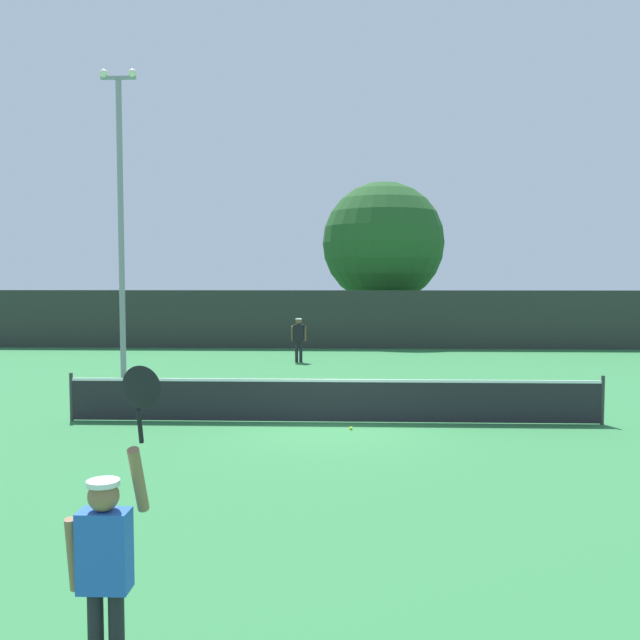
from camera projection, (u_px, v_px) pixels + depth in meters
ground_plane at (333, 422)px, 15.17m from camera, size 120.00×120.00×0.00m
tennis_net at (333, 399)px, 15.14m from camera, size 11.78×0.08×1.07m
perimeter_fence at (339, 319)px, 30.93m from camera, size 36.75×0.12×2.62m
player_serving at (107, 553)px, 5.18m from camera, size 0.67×0.40×2.53m
player_receiving at (299, 335)px, 25.85m from camera, size 0.57×0.24×1.66m
tennis_ball at (351, 428)px, 14.43m from camera, size 0.07×0.07×0.07m
light_pole at (121, 207)px, 21.64m from camera, size 1.18×0.28×9.67m
large_tree at (383, 243)px, 34.58m from camera, size 6.11×6.11×7.99m
parked_car_near at (183, 322)px, 37.16m from camera, size 2.02×4.25×1.69m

